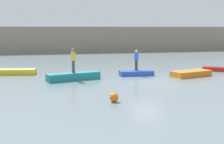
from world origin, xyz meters
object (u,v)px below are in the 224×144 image
person_yellow_shirt (73,59)px  mooring_buoy (114,97)px  rowboat_yellow (14,72)px  person_blue_shirt (136,59)px  rowboat_red (219,69)px  rowboat_blue (136,73)px  rowboat_teal (74,76)px  rowboat_orange (191,73)px

person_yellow_shirt → mooring_buoy: person_yellow_shirt is taller
person_yellow_shirt → rowboat_yellow: bearing=140.7°
person_yellow_shirt → person_blue_shirt: size_ratio=1.08×
rowboat_red → rowboat_blue: bearing=-141.0°
rowboat_yellow → rowboat_red: (17.49, -1.89, -0.03)m
rowboat_yellow → person_yellow_shirt: (4.54, -3.71, 1.31)m
rowboat_blue → rowboat_red: size_ratio=0.97×
rowboat_red → rowboat_teal: bearing=-138.3°
rowboat_red → mooring_buoy: bearing=-109.3°
mooring_buoy → rowboat_yellow: bearing=119.4°
rowboat_orange → rowboat_blue: bearing=145.5°
rowboat_teal → person_blue_shirt: (5.09, 1.10, 1.04)m
rowboat_yellow → rowboat_blue: size_ratio=1.33×
rowboat_teal → rowboat_yellow: bearing=124.8°
person_yellow_shirt → mooring_buoy: size_ratio=3.78×
rowboat_orange → mooring_buoy: size_ratio=6.90×
mooring_buoy → rowboat_red: bearing=37.1°
rowboat_orange → rowboat_yellow: bearing=147.7°
mooring_buoy → rowboat_orange: bearing=40.6°
person_blue_shirt → rowboat_yellow: bearing=164.8°
rowboat_teal → rowboat_red: (12.95, 1.83, -0.08)m
person_yellow_shirt → mooring_buoy: 7.15m
rowboat_orange → rowboat_red: bearing=12.7°
rowboat_yellow → rowboat_red: rowboat_yellow is taller
rowboat_blue → rowboat_orange: rowboat_orange is taller
rowboat_blue → mooring_buoy: size_ratio=5.68×
rowboat_red → rowboat_orange: bearing=-117.6°
rowboat_teal → mooring_buoy: rowboat_teal is taller
person_yellow_shirt → person_blue_shirt: 5.21m
rowboat_teal → mooring_buoy: bearing=-94.3°
mooring_buoy → person_blue_shirt: bearing=65.3°
rowboat_yellow → mooring_buoy: (5.96, -10.60, 0.02)m
rowboat_teal → rowboat_blue: rowboat_teal is taller
rowboat_blue → rowboat_red: 7.89m
rowboat_yellow → person_yellow_shirt: person_yellow_shirt is taller
rowboat_teal → rowboat_blue: size_ratio=1.47×
person_yellow_shirt → rowboat_teal: bearing=0.0°
rowboat_teal → rowboat_blue: (5.09, 1.10, -0.08)m
rowboat_teal → rowboat_red: 13.07m
rowboat_teal → mooring_buoy: (1.42, -6.88, -0.03)m
rowboat_red → person_yellow_shirt: (-12.95, -1.83, 1.34)m
person_yellow_shirt → rowboat_red: bearing=8.0°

